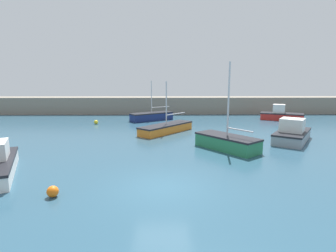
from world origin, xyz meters
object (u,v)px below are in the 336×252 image
Objects in this scene: sailboat_twin_hulled at (152,116)px; sailboat_short_mast at (166,128)px; mooring_buoy_yellow at (96,122)px; mooring_buoy_orange at (53,192)px; motorboat_grey_hull at (281,115)px; sailboat_tall_mast at (227,142)px; cabin_cruiser_white at (292,133)px.

sailboat_short_mast is (1.62, -7.18, -0.07)m from sailboat_twin_hulled.
sailboat_twin_hulled is 11.74× the size of mooring_buoy_yellow.
mooring_buoy_orange reaches higher than mooring_buoy_yellow.
sailboat_twin_hulled is at bearing -154.83° from motorboat_grey_hull.
sailboat_tall_mast reaches higher than motorboat_grey_hull.
cabin_cruiser_white is 18.60m from mooring_buoy_yellow.
mooring_buoy_orange is (-4.55, -12.87, -0.17)m from sailboat_short_mast.
sailboat_short_mast is 11.92× the size of mooring_buoy_orange.
mooring_buoy_orange is (-13.89, -9.30, -0.39)m from cabin_cruiser_white.
motorboat_grey_hull is 15.24m from sailboat_short_mast.
sailboat_short_mast is at bearing -126.64° from motorboat_grey_hull.
mooring_buoy_yellow is at bearing 9.44° from sailboat_tall_mast.
cabin_cruiser_white is (5.39, 2.19, 0.12)m from sailboat_tall_mast.
sailboat_twin_hulled is (-5.57, 12.95, -0.03)m from sailboat_tall_mast.
cabin_cruiser_white is (10.96, -10.76, 0.14)m from sailboat_twin_hulled.
sailboat_tall_mast is 1.15× the size of motorboat_grey_hull.
cabin_cruiser_white is 11.26× the size of mooring_buoy_orange.
cabin_cruiser_white is at bearing -105.75° from sailboat_tall_mast.
sailboat_short_mast is at bearing 70.55° from mooring_buoy_orange.
sailboat_twin_hulled is at bearing 23.93° from mooring_buoy_yellow.
sailboat_twin_hulled is 0.93× the size of sailboat_short_mast.
sailboat_short_mast reaches higher than mooring_buoy_yellow.
sailboat_tall_mast is at bearing -42.69° from mooring_buoy_yellow.
mooring_buoy_orange is (-17.90, -20.21, -0.36)m from motorboat_grey_hull.
sailboat_short_mast is 8.69m from mooring_buoy_yellow.
motorboat_grey_hull is at bearing 159.17° from sailboat_short_mast.
sailboat_twin_hulled is at bearing 81.69° from mooring_buoy_orange.
sailboat_short_mast is at bearing 69.61° from sailboat_twin_hulled.
motorboat_grey_hull is 0.92× the size of sailboat_short_mast.
mooring_buoy_orange is (-2.93, -20.06, -0.24)m from sailboat_twin_hulled.
sailboat_tall_mast is 16.13m from motorboat_grey_hull.
cabin_cruiser_white is at bearing 33.79° from mooring_buoy_orange.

